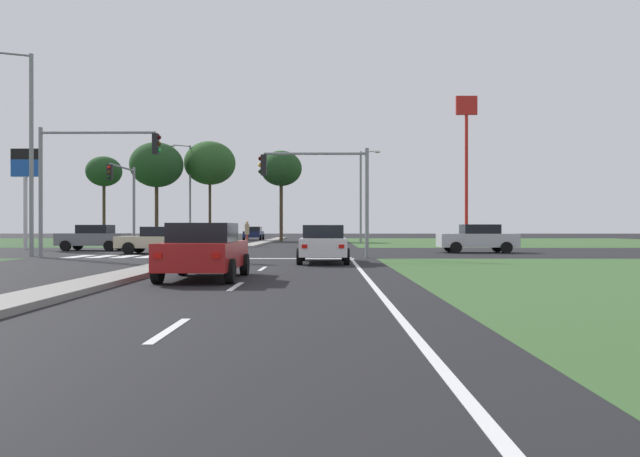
% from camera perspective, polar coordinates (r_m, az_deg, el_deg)
% --- Properties ---
extents(ground_plane, '(200.00, 200.00, 0.00)m').
position_cam_1_polar(ground_plane, '(34.07, -9.07, -2.30)').
color(ground_plane, black).
extents(grass_verge_far_left, '(35.00, 35.00, 0.01)m').
position_cam_1_polar(grass_verge_far_left, '(65.91, -27.71, -1.14)').
color(grass_verge_far_left, '#2D4C28').
rests_on(grass_verge_far_left, ground).
extents(grass_verge_far_right, '(35.00, 35.00, 0.01)m').
position_cam_1_polar(grass_verge_far_right, '(61.37, 19.38, -1.23)').
color(grass_verge_far_right, '#385B2D').
rests_on(grass_verge_far_right, ground).
extents(median_island_near, '(1.20, 22.00, 0.14)m').
position_cam_1_polar(median_island_near, '(15.69, -20.75, -4.88)').
color(median_island_near, gray).
rests_on(median_island_near, ground).
extents(median_island_far, '(1.20, 36.00, 0.14)m').
position_cam_1_polar(median_island_far, '(58.85, -5.01, -1.21)').
color(median_island_far, gray).
rests_on(median_island_far, ground).
extents(lane_dash_near, '(0.14, 2.00, 0.01)m').
position_cam_1_polar(lane_dash_near, '(8.46, -14.55, -9.61)').
color(lane_dash_near, silver).
rests_on(lane_dash_near, ground).
extents(lane_dash_second, '(0.14, 2.00, 0.01)m').
position_cam_1_polar(lane_dash_second, '(14.29, -8.26, -5.63)').
color(lane_dash_second, silver).
rests_on(lane_dash_second, ground).
extents(lane_dash_third, '(0.14, 2.00, 0.01)m').
position_cam_1_polar(lane_dash_third, '(20.22, -5.66, -3.94)').
color(lane_dash_third, silver).
rests_on(lane_dash_third, ground).
extents(edge_line_right, '(0.14, 24.00, 0.01)m').
position_cam_1_polar(edge_line_right, '(15.67, 4.85, -5.12)').
color(edge_line_right, silver).
rests_on(edge_line_right, ground).
extents(stop_bar_near, '(6.40, 0.50, 0.01)m').
position_cam_1_polar(stop_bar_near, '(26.66, -3.51, -2.96)').
color(stop_bar_near, silver).
rests_on(stop_bar_near, ground).
extents(crosswalk_bar_near, '(0.70, 2.80, 0.01)m').
position_cam_1_polar(crosswalk_bar_near, '(30.86, -22.53, -2.55)').
color(crosswalk_bar_near, silver).
rests_on(crosswalk_bar_near, ground).
extents(crosswalk_bar_second, '(0.70, 2.80, 0.01)m').
position_cam_1_polar(crosswalk_bar_second, '(30.42, -20.54, -2.58)').
color(crosswalk_bar_second, silver).
rests_on(crosswalk_bar_second, ground).
extents(crosswalk_bar_third, '(0.70, 2.80, 0.01)m').
position_cam_1_polar(crosswalk_bar_third, '(30.03, -18.49, -2.62)').
color(crosswalk_bar_third, silver).
rests_on(crosswalk_bar_third, ground).
extents(crosswalk_bar_fourth, '(0.70, 2.80, 0.01)m').
position_cam_1_polar(crosswalk_bar_fourth, '(29.68, -16.38, -2.65)').
color(crosswalk_bar_fourth, silver).
rests_on(crosswalk_bar_fourth, ground).
extents(crosswalk_bar_fifth, '(0.70, 2.80, 0.01)m').
position_cam_1_polar(crosswalk_bar_fifth, '(29.36, -14.23, -2.68)').
color(crosswalk_bar_fifth, silver).
rests_on(crosswalk_bar_fifth, ground).
extents(car_silver_near, '(4.38, 1.96, 1.60)m').
position_cam_1_polar(car_silver_near, '(34.12, 15.19, -0.93)').
color(car_silver_near, '#B7B7BC').
rests_on(car_silver_near, ground).
extents(car_beige_second, '(4.58, 1.98, 1.47)m').
position_cam_1_polar(car_beige_second, '(32.82, -15.29, -1.08)').
color(car_beige_second, '#BCAD8E').
rests_on(car_beige_second, ground).
extents(car_red_third, '(2.07, 4.15, 1.55)m').
position_cam_1_polar(car_red_third, '(16.39, -11.26, -2.13)').
color(car_red_third, '#A31919').
rests_on(car_red_third, ground).
extents(car_white_fourth, '(2.02, 4.39, 1.52)m').
position_cam_1_polar(car_white_fourth, '(23.59, 0.32, -1.47)').
color(car_white_fourth, silver).
rests_on(car_white_fourth, ground).
extents(car_navy_fifth, '(2.06, 4.63, 1.51)m').
position_cam_1_polar(car_navy_fifth, '(66.25, -6.51, -0.45)').
color(car_navy_fifth, '#161E47').
rests_on(car_navy_fifth, ground).
extents(car_grey_sixth, '(4.17, 1.96, 1.59)m').
position_cam_1_polar(car_grey_sixth, '(38.57, -21.29, -0.82)').
color(car_grey_sixth, slate).
rests_on(car_grey_sixth, ground).
extents(traffic_signal_near_right, '(5.14, 0.32, 5.10)m').
position_cam_1_polar(traffic_signal_near_right, '(27.04, 0.45, 4.63)').
color(traffic_signal_near_right, gray).
rests_on(traffic_signal_near_right, ground).
extents(traffic_signal_far_left, '(0.32, 4.85, 5.60)m').
position_cam_1_polar(traffic_signal_far_left, '(40.70, -18.54, 3.54)').
color(traffic_signal_far_left, gray).
rests_on(traffic_signal_far_left, ground).
extents(traffic_signal_near_left, '(5.73, 0.32, 6.10)m').
position_cam_1_polar(traffic_signal_near_left, '(29.35, -22.12, 5.60)').
color(traffic_signal_near_left, gray).
rests_on(traffic_signal_near_left, ground).
extents(street_lamp_second, '(2.40, 1.06, 9.97)m').
position_cam_1_polar(street_lamp_second, '(32.22, -26.79, 7.45)').
color(street_lamp_second, gray).
rests_on(street_lamp_second, ground).
extents(street_lamp_third, '(1.74, 1.48, 8.14)m').
position_cam_1_polar(street_lamp_third, '(51.48, 4.18, 3.63)').
color(street_lamp_third, gray).
rests_on(street_lamp_third, ground).
extents(street_lamp_fourth, '(1.94, 1.40, 10.20)m').
position_cam_1_polar(street_lamp_fourth, '(63.80, -12.75, 3.90)').
color(street_lamp_fourth, gray).
rests_on(street_lamp_fourth, ground).
extents(pedestrian_at_median, '(0.34, 0.34, 1.76)m').
position_cam_1_polar(pedestrian_at_median, '(43.78, -7.17, -0.18)').
color(pedestrian_at_median, maroon).
rests_on(pedestrian_at_median, median_island_far).
extents(fastfood_pole_sign, '(1.80, 0.40, 12.65)m').
position_cam_1_polar(fastfood_pole_sign, '(51.79, 14.15, 8.67)').
color(fastfood_pole_sign, red).
rests_on(fastfood_pole_sign, ground).
extents(fuel_price_totem, '(1.80, 0.24, 6.51)m').
position_cam_1_polar(fuel_price_totem, '(42.21, -26.90, 4.63)').
color(fuel_price_totem, silver).
rests_on(fuel_price_totem, ground).
extents(treeline_near, '(3.99, 3.99, 9.48)m').
position_cam_1_polar(treeline_near, '(70.61, -20.41, 5.22)').
color(treeline_near, '#423323').
rests_on(treeline_near, ground).
extents(treeline_second, '(5.47, 5.47, 10.25)m').
position_cam_1_polar(treeline_second, '(62.95, -15.72, 6.00)').
color(treeline_second, '#423323').
rests_on(treeline_second, ground).
extents(treeline_third, '(5.56, 5.56, 10.81)m').
position_cam_1_polar(treeline_third, '(64.90, -10.74, 6.30)').
color(treeline_third, '#423323').
rests_on(treeline_third, ground).
extents(treeline_fourth, '(4.27, 4.27, 9.34)m').
position_cam_1_polar(treeline_fourth, '(60.48, -3.82, 5.85)').
color(treeline_fourth, '#423323').
rests_on(treeline_fourth, ground).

